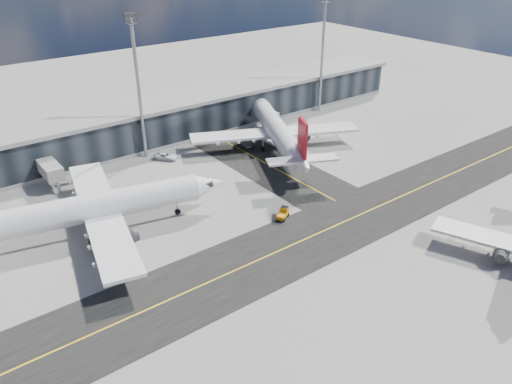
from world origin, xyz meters
The scene contains 8 objects.
ground centered at (0.00, 0.00, 0.00)m, with size 300.00×300.00×0.00m, color gray.
taxiway_lanes centered at (3.91, 10.74, 0.01)m, with size 180.00×63.00×0.03m.
terminal_concourse centered at (0.04, 54.93, 4.09)m, with size 152.00×19.80×8.80m.
floodlight_masts centered at (0.00, 48.00, 15.61)m, with size 102.50×0.70×28.90m.
airliner_af centered at (-20.14, 25.70, 4.35)m, with size 44.18×37.94×13.17m.
airliner_redtail centered at (24.38, 34.14, 4.26)m, with size 35.72×41.42×12.90m.
baggage_tug centered at (6.92, 11.07, 0.88)m, with size 3.11×2.48×1.76m.
service_van centered at (2.52, 44.00, 0.67)m, with size 2.24×4.85×1.35m, color white.
Camera 1 is at (-39.66, -43.15, 42.68)m, focal length 35.00 mm.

